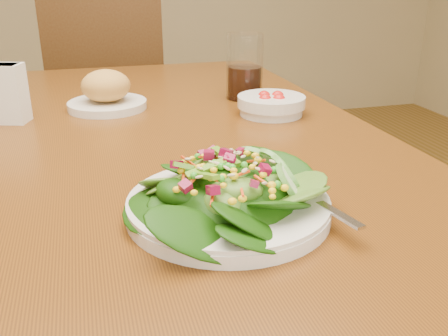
{
  "coord_description": "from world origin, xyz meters",
  "views": [
    {
      "loc": [
        -0.1,
        -0.94,
        1.05
      ],
      "look_at": [
        0.06,
        -0.36,
        0.81
      ],
      "focal_mm": 40.0,
      "sensor_mm": 36.0,
      "label": 1
    }
  ],
  "objects": [
    {
      "name": "salad_plate",
      "position": [
        0.07,
        -0.38,
        0.78
      ],
      "size": [
        0.27,
        0.26,
        0.08
      ],
      "rotation": [
        0.0,
        0.0,
        -0.42
      ],
      "color": "silver",
      "rests_on": "dining_table"
    },
    {
      "name": "bread_plate",
      "position": [
        -0.06,
        0.19,
        0.79
      ],
      "size": [
        0.17,
        0.17,
        0.09
      ],
      "color": "silver",
      "rests_on": "dining_table"
    },
    {
      "name": "chair_far",
      "position": [
        -0.01,
        1.1,
        0.52
      ],
      "size": [
        0.48,
        0.49,
        0.98
      ],
      "rotation": [
        0.0,
        0.0,
        3.07
      ],
      "color": "#422B13",
      "rests_on": "ground_plane"
    },
    {
      "name": "drinking_glass",
      "position": [
        0.27,
        0.2,
        0.82
      ],
      "size": [
        0.09,
        0.09,
        0.15
      ],
      "color": "silver",
      "rests_on": "dining_table"
    },
    {
      "name": "napkin_holder",
      "position": [
        -0.26,
        0.14,
        0.81
      ],
      "size": [
        0.1,
        0.08,
        0.12
      ],
      "rotation": [
        0.0,
        0.0,
        -0.32
      ],
      "color": "white",
      "rests_on": "dining_table"
    },
    {
      "name": "tomato_bowl",
      "position": [
        0.28,
        0.04,
        0.77
      ],
      "size": [
        0.15,
        0.15,
        0.05
      ],
      "color": "silver",
      "rests_on": "dining_table"
    },
    {
      "name": "dining_table",
      "position": [
        0.0,
        0.0,
        0.65
      ],
      "size": [
        0.9,
        1.4,
        0.75
      ],
      "color": "#66350C",
      "rests_on": "ground_plane"
    }
  ]
}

